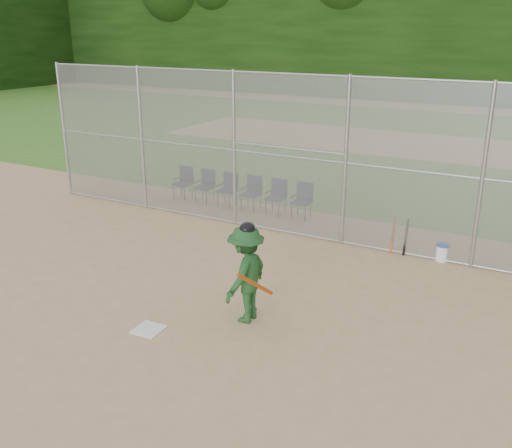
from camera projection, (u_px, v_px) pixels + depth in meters
The scene contains 15 objects.
ground at pixel (189, 323), 10.16m from camera, with size 100.00×100.00×0.00m, color tan.
grass_strip at pixel (424, 146), 25.08m from camera, with size 100.00×100.00×0.00m, color #396F21.
dirt_patch_far at pixel (424, 146), 25.07m from camera, with size 24.00×24.00×0.00m, color tan.
backstop_fence at pixel (306, 156), 13.62m from camera, with size 16.09×0.09×4.00m.
treeline at pixel (447, 14), 24.92m from camera, with size 81.00×60.00×11.00m.
home_plate at pixel (149, 329), 9.92m from camera, with size 0.48×0.48×0.02m, color white.
batter_at_plate at pixel (246, 274), 9.98m from camera, with size 0.93×1.31×1.86m.
water_cooler at pixel (442, 252), 12.79m from camera, with size 0.31×0.31×0.40m.
spare_bats at pixel (399, 236), 13.14m from camera, with size 0.36×0.23×0.85m.
chair_0 at pixel (183, 183), 17.32m from camera, with size 0.54×0.52×0.96m, color #101D3D, non-canonical shape.
chair_1 at pixel (204, 186), 16.96m from camera, with size 0.54×0.52×0.96m, color #101D3D, non-canonical shape.
chair_2 at pixel (227, 190), 16.60m from camera, with size 0.54×0.52×0.96m, color #101D3D, non-canonical shape.
chair_3 at pixel (251, 193), 16.24m from camera, with size 0.54×0.52×0.96m, color #101D3D, non-canonical shape.
chair_4 at pixel (276, 197), 15.89m from camera, with size 0.54×0.52×0.96m, color #101D3D, non-canonical shape.
chair_5 at pixel (302, 201), 15.53m from camera, with size 0.54×0.52×0.96m, color #101D3D, non-canonical shape.
Camera 1 is at (5.36, -7.34, 5.01)m, focal length 40.00 mm.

